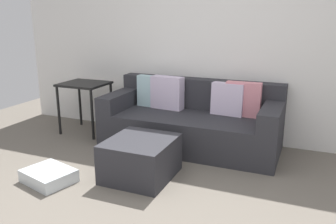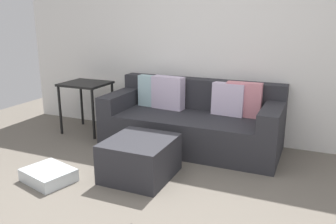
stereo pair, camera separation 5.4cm
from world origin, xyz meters
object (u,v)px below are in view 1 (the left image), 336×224
(storage_bin, at_px, (49,176))
(side_table, at_px, (85,90))
(couch_sectional, at_px, (192,121))
(ottoman, at_px, (141,158))

(storage_bin, height_order, side_table, side_table)
(storage_bin, bearing_deg, couch_sectional, 57.15)
(couch_sectional, bearing_deg, ottoman, -100.06)
(storage_bin, bearing_deg, side_table, 111.79)
(ottoman, bearing_deg, storage_bin, -149.69)
(storage_bin, distance_m, side_table, 1.66)
(ottoman, xyz_separation_m, side_table, (-1.38, 1.00, 0.40))
(ottoman, height_order, storage_bin, ottoman)
(storage_bin, bearing_deg, ottoman, 30.31)
(couch_sectional, height_order, ottoman, couch_sectional)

